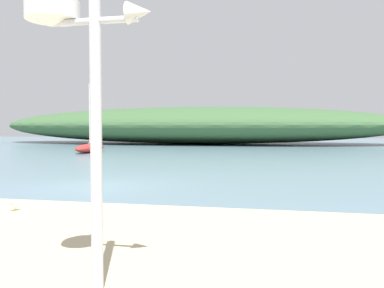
% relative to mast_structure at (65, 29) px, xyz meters
% --- Properties ---
extents(ground_plane, '(120.00, 120.00, 0.00)m').
position_rel_mast_structure_xyz_m(ground_plane, '(-3.58, 8.01, -2.89)').
color(ground_plane, slate).
extents(distant_hill, '(47.45, 14.86, 4.22)m').
position_rel_mast_structure_xyz_m(distant_hill, '(-7.08, 41.70, -0.78)').
color(distant_hill, '#3D6038').
rests_on(distant_hill, ground).
extents(mast_structure, '(1.33, 0.55, 3.24)m').
position_rel_mast_structure_xyz_m(mast_structure, '(0.00, 0.00, 0.00)').
color(mast_structure, silver).
rests_on(mast_structure, beach_sand).
extents(sailboat_near_shore, '(1.33, 4.03, 5.13)m').
position_rel_mast_structure_xyz_m(sailboat_near_shore, '(-11.50, 23.93, -2.54)').
color(sailboat_near_shore, '#B72D28').
rests_on(sailboat_near_shore, ground).
extents(seagull_mid_strand, '(0.15, 0.32, 0.23)m').
position_rel_mast_structure_xyz_m(seagull_mid_strand, '(-3.05, 3.36, -2.56)').
color(seagull_mid_strand, orange).
rests_on(seagull_mid_strand, beach_sand).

